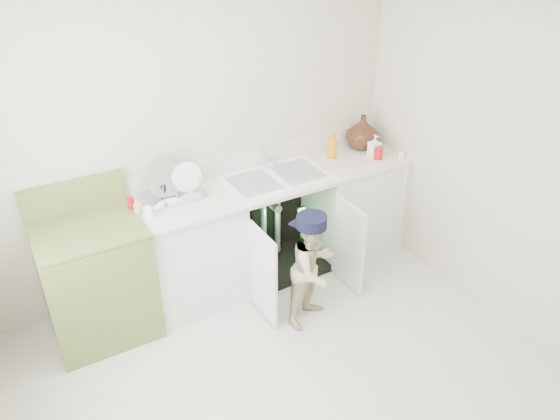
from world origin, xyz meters
The scene contains 5 objects.
ground centered at (0.00, 0.00, 0.00)m, with size 3.50×3.50×0.00m, color beige.
room_shell centered at (0.00, 0.00, 1.25)m, with size 6.00×5.50×1.26m.
counter_run centered at (0.57, 1.21, 0.47)m, with size 2.44×1.02×1.21m.
avocado_stove centered at (-0.97, 1.18, 0.47)m, with size 0.74×0.65×1.14m.
repair_worker centered at (0.47, 0.50, 0.47)m, with size 0.54×0.61×0.93m.
Camera 1 is at (-1.41, -2.25, 2.91)m, focal length 35.00 mm.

